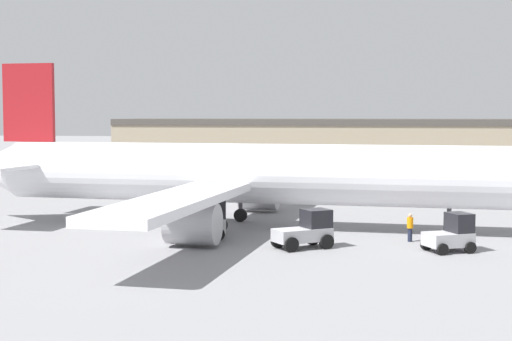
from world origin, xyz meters
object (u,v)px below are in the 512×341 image
airplane (242,175)px  pushback_tug (452,234)px  belt_loader_truck (203,219)px  baggage_tug (307,230)px  ground_crew_worker (410,227)px

airplane → pushback_tug: bearing=-25.0°
belt_loader_truck → pushback_tug: (14.31, -2.17, -0.22)m
baggage_tug → belt_loader_truck: 6.84m
ground_crew_worker → baggage_tug: 6.58m
airplane → baggage_tug: (4.96, -7.37, -2.46)m
baggage_tug → airplane: bearing=88.5°
airplane → baggage_tug: 9.22m
airplane → baggage_tug: bearing=-51.7°
airplane → pushback_tug: size_ratio=14.20×
airplane → belt_loader_truck: (-1.48, -5.05, -2.30)m
baggage_tug → pushback_tug: (7.87, 0.15, -0.06)m
airplane → belt_loader_truck: bearing=-102.0°
airplane → belt_loader_truck: airplane is taller
baggage_tug → pushback_tug: bearing=-34.3°
airplane → ground_crew_worker: airplane is taller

